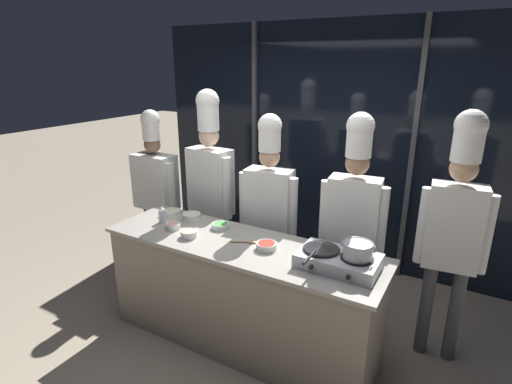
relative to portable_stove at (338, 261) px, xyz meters
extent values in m
plane|color=gray|center=(-0.80, -0.01, -0.97)|extent=(24.00, 24.00, 0.00)
cube|color=black|center=(-0.80, 1.85, 0.38)|extent=(4.35, 0.04, 2.70)
cube|color=#47474C|center=(-1.72, 1.80, 0.38)|extent=(0.05, 0.05, 2.70)
cube|color=#47474C|center=(0.13, 1.80, 0.38)|extent=(0.05, 0.05, 2.70)
cube|color=gray|center=(-0.80, -0.01, -0.53)|extent=(2.23, 0.64, 0.89)
cube|color=#A39E93|center=(-0.80, -0.01, -0.07)|extent=(2.30, 0.68, 0.03)
cube|color=#B2B5BA|center=(0.00, 0.00, 0.00)|extent=(0.55, 0.34, 0.10)
cylinder|color=black|center=(-0.13, 0.00, 0.05)|extent=(0.22, 0.22, 0.01)
cylinder|color=black|center=(-0.13, -0.18, 0.00)|extent=(0.03, 0.01, 0.03)
cylinder|color=black|center=(0.13, 0.00, 0.05)|extent=(0.22, 0.22, 0.01)
cylinder|color=black|center=(0.13, -0.18, 0.00)|extent=(0.03, 0.01, 0.03)
cylinder|color=#232326|center=(-0.13, 0.00, 0.06)|extent=(0.25, 0.25, 0.01)
cone|color=#232326|center=(-0.13, 0.00, 0.08)|extent=(0.26, 0.26, 0.04)
cylinder|color=black|center=(-0.13, -0.22, 0.09)|extent=(0.02, 0.20, 0.02)
cylinder|color=#B7BABF|center=(0.13, 0.00, 0.11)|extent=(0.20, 0.20, 0.10)
torus|color=#B7BABF|center=(0.13, 0.00, 0.16)|extent=(0.20, 0.20, 0.01)
torus|color=#B7BABF|center=(0.02, 0.00, 0.14)|extent=(0.01, 0.05, 0.05)
torus|color=#B7BABF|center=(0.24, 0.00, 0.14)|extent=(0.01, 0.05, 0.05)
cylinder|color=white|center=(-1.61, 0.00, 0.01)|extent=(0.06, 0.06, 0.12)
cone|color=white|center=(-1.61, 0.00, 0.08)|extent=(0.05, 0.05, 0.03)
cylinder|color=white|center=(-0.56, 0.00, -0.03)|extent=(0.16, 0.16, 0.05)
torus|color=white|center=(-0.56, 0.00, 0.00)|extent=(0.16, 0.16, 0.01)
cylinder|color=#B22D1E|center=(-0.56, 0.00, -0.02)|extent=(0.13, 0.13, 0.03)
cylinder|color=white|center=(-1.44, -0.06, -0.03)|extent=(0.13, 0.13, 0.05)
torus|color=white|center=(-1.44, -0.06, -0.01)|extent=(0.13, 0.13, 0.01)
cylinder|color=#EAA893|center=(-1.44, -0.06, -0.02)|extent=(0.10, 0.10, 0.03)
cylinder|color=white|center=(-1.21, -0.13, -0.03)|extent=(0.13, 0.13, 0.05)
torus|color=white|center=(-1.21, -0.13, 0.00)|extent=(0.13, 0.13, 0.01)
cylinder|color=#E0C689|center=(-1.21, -0.13, -0.01)|extent=(0.11, 0.11, 0.03)
cylinder|color=white|center=(-1.43, 0.19, -0.03)|extent=(0.16, 0.16, 0.05)
torus|color=white|center=(-1.43, 0.19, 0.00)|extent=(0.16, 0.16, 0.01)
cylinder|color=silver|center=(-1.43, 0.19, -0.01)|extent=(0.13, 0.13, 0.03)
cylinder|color=white|center=(-1.67, 0.20, -0.04)|extent=(0.15, 0.15, 0.03)
torus|color=white|center=(-1.67, 0.20, -0.02)|extent=(0.16, 0.16, 0.01)
cylinder|color=beige|center=(-1.67, 0.20, -0.03)|extent=(0.13, 0.13, 0.02)
cylinder|color=white|center=(-1.09, 0.15, -0.03)|extent=(0.15, 0.15, 0.04)
torus|color=white|center=(-1.09, 0.15, -0.01)|extent=(0.15, 0.15, 0.01)
cylinder|color=#4C9E47|center=(-1.09, 0.15, -0.02)|extent=(0.12, 0.12, 0.02)
cube|color=olive|center=(-0.80, -0.01, -0.05)|extent=(0.13, 0.08, 0.01)
ellipsoid|color=olive|center=(-0.71, 0.04, -0.05)|extent=(0.08, 0.07, 0.02)
cylinder|color=#4C4C51|center=(-2.15, 0.63, -0.60)|extent=(0.12, 0.12, 0.73)
cylinder|color=#4C4C51|center=(-2.41, 0.62, -0.60)|extent=(0.12, 0.12, 0.73)
cube|color=white|center=(-2.28, 0.62, 0.06)|extent=(0.47, 0.25, 0.59)
cylinder|color=white|center=(-2.02, 0.59, 0.04)|extent=(0.09, 0.09, 0.55)
cylinder|color=white|center=(-2.54, 0.58, 0.04)|extent=(0.09, 0.09, 0.55)
sphere|color=brown|center=(-2.28, 0.62, 0.47)|extent=(0.17, 0.17, 0.17)
cylinder|color=white|center=(-2.28, 0.62, 0.62)|extent=(0.18, 0.18, 0.22)
sphere|color=white|center=(-2.28, 0.62, 0.73)|extent=(0.20, 0.20, 0.20)
cylinder|color=#2D3856|center=(-1.43, 0.62, -0.56)|extent=(0.11, 0.11, 0.81)
cylinder|color=#2D3856|center=(-1.67, 0.65, -0.56)|extent=(0.11, 0.11, 0.81)
cube|color=white|center=(-1.55, 0.63, 0.17)|extent=(0.47, 0.28, 0.66)
cylinder|color=white|center=(-1.31, 0.57, 0.16)|extent=(0.09, 0.09, 0.61)
cylinder|color=white|center=(-1.79, 0.63, 0.16)|extent=(0.09, 0.09, 0.61)
sphere|color=beige|center=(-1.55, 0.63, 0.62)|extent=(0.19, 0.19, 0.19)
cylinder|color=white|center=(-1.55, 0.63, 0.81)|extent=(0.20, 0.20, 0.28)
sphere|color=white|center=(-1.55, 0.63, 0.95)|extent=(0.22, 0.22, 0.22)
cylinder|color=#4C4C51|center=(-0.73, 0.56, -0.59)|extent=(0.11, 0.11, 0.76)
cylinder|color=#4C4C51|center=(-0.95, 0.54, -0.59)|extent=(0.11, 0.11, 0.76)
cube|color=white|center=(-0.84, 0.55, 0.10)|extent=(0.44, 0.26, 0.62)
cylinder|color=white|center=(-0.61, 0.55, 0.08)|extent=(0.08, 0.08, 0.57)
cylinder|color=white|center=(-1.07, 0.49, 0.08)|extent=(0.08, 0.08, 0.57)
sphere|color=tan|center=(-0.84, 0.55, 0.52)|extent=(0.18, 0.18, 0.18)
cylinder|color=white|center=(-0.84, 0.55, 0.68)|extent=(0.19, 0.19, 0.22)
sphere|color=white|center=(-0.84, 0.55, 0.79)|extent=(0.21, 0.21, 0.21)
cylinder|color=#4C4C51|center=(0.03, 0.57, -0.58)|extent=(0.11, 0.11, 0.78)
cylinder|color=#4C4C51|center=(-0.19, 0.55, -0.58)|extent=(0.11, 0.11, 0.78)
cube|color=white|center=(-0.08, 0.56, 0.13)|extent=(0.43, 0.26, 0.63)
cylinder|color=white|center=(0.15, 0.55, 0.11)|extent=(0.08, 0.08, 0.58)
cylinder|color=white|center=(-0.30, 0.50, 0.11)|extent=(0.08, 0.08, 0.58)
sphere|color=#A87A5B|center=(-0.08, 0.56, 0.56)|extent=(0.19, 0.19, 0.19)
cylinder|color=white|center=(-0.08, 0.56, 0.73)|extent=(0.20, 0.20, 0.24)
sphere|color=white|center=(-0.08, 0.56, 0.85)|extent=(0.21, 0.21, 0.21)
cylinder|color=#4C4C51|center=(0.75, 0.65, -0.57)|extent=(0.10, 0.10, 0.80)
cylinder|color=#4C4C51|center=(0.54, 0.63, -0.57)|extent=(0.10, 0.10, 0.80)
cube|color=white|center=(0.65, 0.64, 0.15)|extent=(0.40, 0.24, 0.65)
cylinder|color=white|center=(0.86, 0.63, 0.14)|extent=(0.08, 0.08, 0.59)
cylinder|color=white|center=(0.44, 0.59, 0.14)|extent=(0.08, 0.08, 0.59)
sphere|color=tan|center=(0.65, 0.64, 0.59)|extent=(0.19, 0.19, 0.19)
cylinder|color=white|center=(0.65, 0.64, 0.77)|extent=(0.20, 0.20, 0.25)
sphere|color=white|center=(0.65, 0.64, 0.90)|extent=(0.22, 0.22, 0.22)
camera|label=1|loc=(0.74, -2.41, 1.31)|focal=28.00mm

